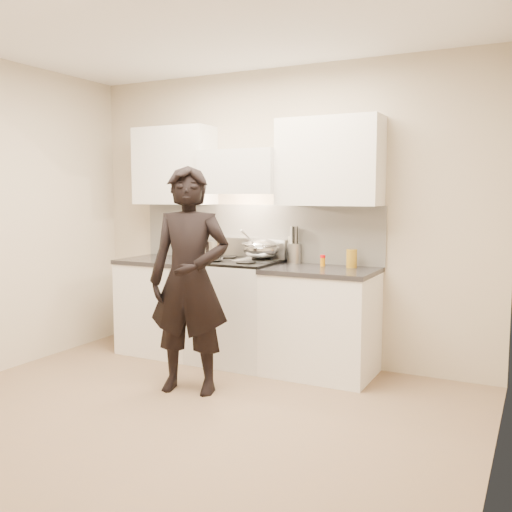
{
  "coord_description": "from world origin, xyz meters",
  "views": [
    {
      "loc": [
        2.2,
        -3.11,
        1.55
      ],
      "look_at": [
        0.09,
        1.05,
        1.04
      ],
      "focal_mm": 40.0,
      "sensor_mm": 36.0,
      "label": 1
    }
  ],
  "objects_px": {
    "stove": "(236,311)",
    "person": "(189,280)",
    "utensil_crock": "(294,252)",
    "wok": "(261,248)",
    "counter_right": "(321,321)"
  },
  "relations": [
    {
      "from": "stove",
      "to": "person",
      "type": "height_order",
      "value": "person"
    },
    {
      "from": "person",
      "to": "utensil_crock",
      "type": "bearing_deg",
      "value": 56.21
    },
    {
      "from": "stove",
      "to": "wok",
      "type": "bearing_deg",
      "value": 30.08
    },
    {
      "from": "utensil_crock",
      "to": "stove",
      "type": "bearing_deg",
      "value": -152.35
    },
    {
      "from": "counter_right",
      "to": "wok",
      "type": "relative_size",
      "value": 2.12
    },
    {
      "from": "utensil_crock",
      "to": "person",
      "type": "xyz_separation_m",
      "value": [
        -0.41,
        -1.11,
        -0.14
      ]
    },
    {
      "from": "stove",
      "to": "counter_right",
      "type": "xyz_separation_m",
      "value": [
        0.83,
        0.0,
        -0.01
      ]
    },
    {
      "from": "stove",
      "to": "counter_right",
      "type": "distance_m",
      "value": 0.83
    },
    {
      "from": "stove",
      "to": "counter_right",
      "type": "relative_size",
      "value": 1.04
    },
    {
      "from": "wok",
      "to": "person",
      "type": "xyz_separation_m",
      "value": [
        -0.14,
        -0.98,
        -0.17
      ]
    },
    {
      "from": "counter_right",
      "to": "person",
      "type": "xyz_separation_m",
      "value": [
        -0.77,
        -0.87,
        0.42
      ]
    },
    {
      "from": "stove",
      "to": "counter_right",
      "type": "height_order",
      "value": "stove"
    },
    {
      "from": "wok",
      "to": "utensil_crock",
      "type": "relative_size",
      "value": 1.29
    },
    {
      "from": "wok",
      "to": "stove",
      "type": "bearing_deg",
      "value": -149.92
    },
    {
      "from": "counter_right",
      "to": "wok",
      "type": "height_order",
      "value": "wok"
    }
  ]
}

